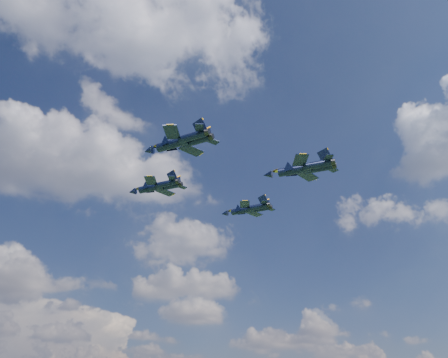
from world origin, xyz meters
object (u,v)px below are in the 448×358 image
at_px(jet_slot, 292,170).
at_px(jet_right, 241,210).
at_px(jet_lead, 150,188).
at_px(jet_left, 171,144).

bearing_deg(jet_slot, jet_right, 42.06).
relative_size(jet_lead, jet_slot, 0.92).
distance_m(jet_lead, jet_left, 25.24).
bearing_deg(jet_right, jet_lead, 142.21).
bearing_deg(jet_left, jet_lead, 44.82).
xyz_separation_m(jet_lead, jet_right, (25.39, 6.20, -0.84)).
xyz_separation_m(jet_right, jet_slot, (3.53, -28.08, -2.03)).
relative_size(jet_lead, jet_left, 0.99).
bearing_deg(jet_left, jet_slot, -43.26).
bearing_deg(jet_left, jet_right, 3.31).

